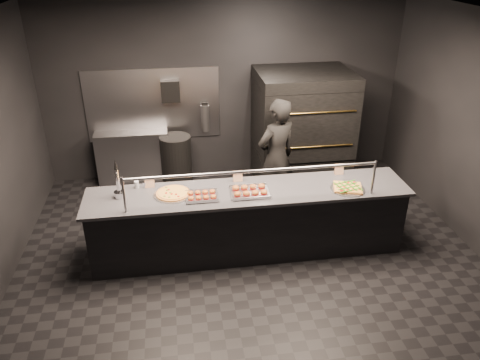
{
  "coord_description": "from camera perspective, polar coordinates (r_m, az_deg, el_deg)",
  "views": [
    {
      "loc": [
        -0.88,
        -5.11,
        3.75
      ],
      "look_at": [
        -0.08,
        0.2,
        0.97
      ],
      "focal_mm": 35.0,
      "sensor_mm": 36.0,
      "label": 1
    }
  ],
  "objects": [
    {
      "name": "beer_tap",
      "position": [
        5.88,
        -14.6,
        -0.79
      ],
      "size": [
        0.13,
        0.19,
        0.51
      ],
      "color": "silver",
      "rests_on": "service_counter"
    },
    {
      "name": "fire_extinguisher",
      "position": [
        7.99,
        -4.27,
        7.59
      ],
      "size": [
        0.14,
        0.14,
        0.51
      ],
      "color": "#B2B2B7",
      "rests_on": "room"
    },
    {
      "name": "slider_tray_a",
      "position": [
        5.75,
        -4.67,
        -1.93
      ],
      "size": [
        0.4,
        0.3,
        0.06
      ],
      "color": "silver",
      "rests_on": "service_counter"
    },
    {
      "name": "service_counter",
      "position": [
        6.13,
        1.05,
        -5.04
      ],
      "size": [
        4.1,
        0.78,
        1.37
      ],
      "color": "black",
      "rests_on": "ground"
    },
    {
      "name": "condiment_jar",
      "position": [
        6.08,
        -12.2,
        -0.57
      ],
      "size": [
        0.15,
        0.06,
        0.1
      ],
      "color": "silver",
      "rests_on": "service_counter"
    },
    {
      "name": "tent_cards",
      "position": [
        6.11,
        0.48,
        0.55
      ],
      "size": [
        2.63,
        0.04,
        0.15
      ],
      "color": "white",
      "rests_on": "service_counter"
    },
    {
      "name": "square_pizza",
      "position": [
        6.08,
        12.98,
        -0.94
      ],
      "size": [
        0.44,
        0.44,
        0.05
      ],
      "color": "silver",
      "rests_on": "service_counter"
    },
    {
      "name": "prep_shelf",
      "position": [
        8.16,
        -12.86,
        2.76
      ],
      "size": [
        1.2,
        0.35,
        0.9
      ],
      "primitive_type": "cube",
      "color": "#99999E",
      "rests_on": "ground"
    },
    {
      "name": "room",
      "position": [
        5.69,
        0.82,
        4.02
      ],
      "size": [
        6.04,
        6.0,
        3.0
      ],
      "color": "black",
      "rests_on": "ground"
    },
    {
      "name": "slider_tray_b",
      "position": [
        5.83,
        1.2,
        -1.36
      ],
      "size": [
        0.5,
        0.38,
        0.08
      ],
      "color": "silver",
      "rests_on": "service_counter"
    },
    {
      "name": "worker",
      "position": [
        6.88,
        4.45,
        2.73
      ],
      "size": [
        0.77,
        0.66,
        1.79
      ],
      "primitive_type": "imported",
      "rotation": [
        0.0,
        0.0,
        3.58
      ],
      "color": "black",
      "rests_on": "ground"
    },
    {
      "name": "towel_dispenser",
      "position": [
        7.81,
        -8.48,
        10.69
      ],
      "size": [
        0.3,
        0.2,
        0.35
      ],
      "primitive_type": "cube",
      "color": "black",
      "rests_on": "room"
    },
    {
      "name": "round_pizza",
      "position": [
        5.86,
        -8.17,
        -1.63
      ],
      "size": [
        0.48,
        0.48,
        0.03
      ],
      "color": "silver",
      "rests_on": "service_counter"
    },
    {
      "name": "trash_bin",
      "position": [
        7.95,
        -7.76,
        2.38
      ],
      "size": [
        0.52,
        0.52,
        0.86
      ],
      "primitive_type": "cylinder",
      "color": "black",
      "rests_on": "ground"
    },
    {
      "name": "pizza_oven",
      "position": [
        7.82,
        7.52,
        6.25
      ],
      "size": [
        1.5,
        1.23,
        1.91
      ],
      "color": "black",
      "rests_on": "ground"
    }
  ]
}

